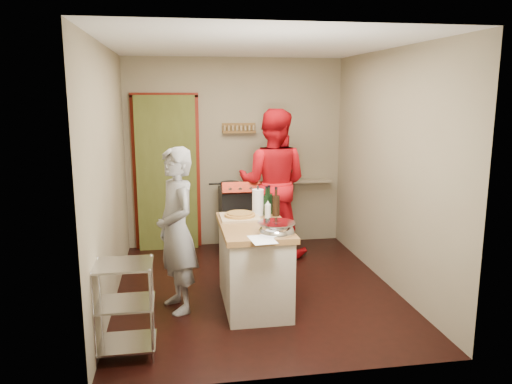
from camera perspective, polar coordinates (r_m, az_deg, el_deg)
The scene contains 10 objects.
floor at distance 5.61m, azimuth -0.05°, elevation -11.03°, with size 3.50×3.50×0.00m, color black.
back_wall at distance 6.98m, azimuth -7.63°, elevation 2.96°, with size 3.00×0.44×2.60m.
left_wall at distance 5.23m, azimuth -16.49°, elevation 1.68°, with size 0.04×3.50×2.60m, color gray.
right_wall at distance 5.69m, azimuth 15.04°, elevation 2.50°, with size 0.04×3.50×2.60m, color gray.
ceiling at distance 5.21m, azimuth -0.05°, elevation 16.56°, with size 3.00×3.50×0.02m, color white.
stove at distance 6.82m, azimuth -1.58°, elevation -2.99°, with size 0.60×0.63×1.00m.
wire_shelving at distance 4.30m, azimuth -14.81°, elevation -12.33°, with size 0.48×0.40×0.80m.
island at distance 5.08m, azimuth -0.18°, elevation -8.00°, with size 0.66×1.26×1.16m.
person_stripe at distance 4.93m, azimuth -9.08°, elevation -4.36°, with size 0.59×0.39×1.63m, color #BBBAC0.
person_red at distance 6.55m, azimuth 1.94°, elevation 1.04°, with size 0.94×0.73×1.93m, color red.
Camera 1 is at (-0.84, -5.12, 2.13)m, focal length 35.00 mm.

